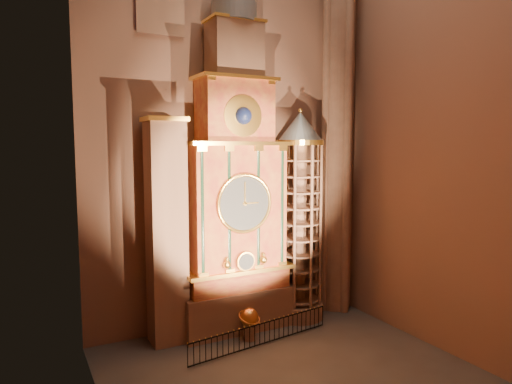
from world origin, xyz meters
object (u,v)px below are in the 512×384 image
astronomical_clock (235,193)px  celestial_globe (249,321)px  stair_turret (299,218)px  iron_railing (262,334)px  portrait_tower (167,231)px

astronomical_clock → celestial_globe: 5.98m
stair_turret → iron_railing: size_ratio=1.46×
celestial_globe → astronomical_clock: bearing=88.1°
portrait_tower → stair_turret: (6.90, -0.28, 0.12)m
celestial_globe → iron_railing: (0.24, -0.82, -0.36)m
astronomical_clock → portrait_tower: (-3.40, 0.02, -1.53)m
portrait_tower → celestial_globe: (3.35, -1.58, -4.25)m
astronomical_clock → iron_railing: (0.19, -2.38, -6.13)m
astronomical_clock → portrait_tower: size_ratio=1.64×
stair_turret → iron_railing: stair_turret is taller
astronomical_clock → celestial_globe: size_ratio=11.09×
astronomical_clock → celestial_globe: (-0.05, -1.56, -5.77)m
stair_turret → celestial_globe: (-3.55, -1.30, -4.37)m
portrait_tower → stair_turret: size_ratio=0.94×
portrait_tower → iron_railing: portrait_tower is taller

